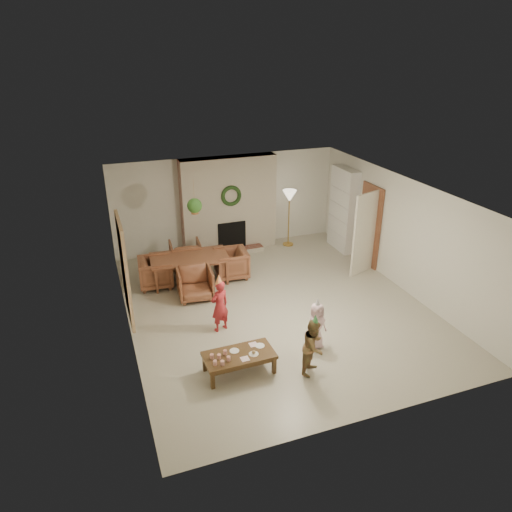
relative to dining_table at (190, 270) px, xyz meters
name	(u,v)px	position (x,y,z in m)	size (l,w,h in m)	color
floor	(276,306)	(1.44, -1.74, -0.31)	(7.00, 7.00, 0.00)	#B7B29E
ceiling	(278,193)	(1.44, -1.74, 2.19)	(7.00, 7.00, 0.00)	white
wall_back	(227,202)	(1.44, 1.76, 0.94)	(7.00, 7.00, 0.00)	silver
wall_front	(374,350)	(1.44, -5.24, 0.94)	(7.00, 7.00, 0.00)	silver
wall_left	(124,276)	(-1.56, -1.74, 0.94)	(7.00, 7.00, 0.00)	silver
wall_right	(402,234)	(4.44, -1.74, 0.94)	(7.00, 7.00, 0.00)	silver
fireplace_mass	(229,204)	(1.44, 1.56, 0.94)	(2.50, 0.40, 2.50)	#571717
fireplace_hearth	(234,251)	(1.44, 1.21, -0.25)	(1.60, 0.30, 0.12)	#5C2119
fireplace_firebox	(232,235)	(1.44, 1.38, 0.14)	(0.75, 0.12, 0.75)	black
fireplace_wreath	(231,196)	(1.44, 1.33, 1.24)	(0.54, 0.54, 0.10)	#193614
floor_lamp_base	(288,244)	(3.03, 1.26, -0.30)	(0.29, 0.29, 0.03)	gold
floor_lamp_post	(289,220)	(3.03, 1.26, 0.42)	(0.03, 0.03, 1.40)	gold
floor_lamp_shade	(290,196)	(3.03, 1.26, 1.09)	(0.37, 0.37, 0.31)	beige
bookshelf_carcass	(343,210)	(4.28, 0.56, 0.79)	(0.30, 1.00, 2.20)	white
bookshelf_shelf_a	(341,233)	(4.26, 0.56, 0.14)	(0.30, 0.92, 0.03)	white
bookshelf_shelf_b	(342,219)	(4.26, 0.56, 0.54)	(0.30, 0.92, 0.03)	white
bookshelf_shelf_c	(343,204)	(4.26, 0.56, 0.94)	(0.30, 0.92, 0.03)	white
bookshelf_shelf_d	(344,189)	(4.26, 0.56, 1.34)	(0.30, 0.92, 0.03)	white
books_row_lower	(343,230)	(4.24, 0.41, 0.28)	(0.20, 0.40, 0.24)	maroon
books_row_mid	(341,213)	(4.24, 0.61, 0.68)	(0.20, 0.44, 0.24)	navy
books_row_upper	(345,201)	(4.24, 0.46, 1.07)	(0.20, 0.36, 0.22)	#9F6322
door_frame	(370,226)	(4.40, -0.54, 0.71)	(0.05, 0.86, 2.04)	brown
door_leaf	(365,234)	(4.02, -0.92, 0.69)	(0.05, 0.80, 2.00)	beige
curtain_panel	(125,271)	(-1.52, -1.54, 0.94)	(0.06, 1.20, 2.00)	beige
dining_table	(190,270)	(0.00, 0.00, 0.00)	(1.77, 0.99, 0.62)	brown
dining_chair_near	(195,283)	(-0.06, -0.78, 0.03)	(0.73, 0.76, 0.69)	brown
dining_chair_far	(186,255)	(0.06, 0.78, 0.03)	(0.73, 0.76, 0.69)	brown
dining_chair_left	(156,272)	(-0.78, 0.06, 0.03)	(0.73, 0.76, 0.69)	brown
dining_chair_right	(231,264)	(0.97, -0.08, 0.03)	(0.73, 0.76, 0.69)	brown
hanging_plant_cord	(194,195)	(0.14, -0.24, 1.84)	(0.01, 0.01, 0.70)	tan
hanging_plant_pot	(195,211)	(0.14, -0.24, 1.49)	(0.16, 0.16, 0.12)	brown
hanging_plant_foliage	(195,206)	(0.14, -0.24, 1.61)	(0.32, 0.32, 0.32)	#23501A
coffee_table_top	(239,355)	(0.03, -3.54, 0.03)	(1.18, 0.59, 0.05)	#52371B
coffee_table_apron	(239,358)	(0.03, -3.54, -0.04)	(1.09, 0.50, 0.07)	#52371B
coffee_leg_fl	(213,380)	(-0.50, -3.79, -0.16)	(0.06, 0.06, 0.31)	#52371B
coffee_leg_fr	(274,365)	(0.57, -3.77, -0.16)	(0.06, 0.06, 0.31)	#52371B
coffee_leg_bl	(205,363)	(-0.51, -3.31, -0.16)	(0.06, 0.06, 0.31)	#52371B
coffee_leg_br	(263,349)	(0.56, -3.29, -0.16)	(0.06, 0.06, 0.31)	#52371B
cup_a	(215,363)	(-0.42, -3.69, 0.09)	(0.06, 0.06, 0.08)	white
cup_b	(212,356)	(-0.42, -3.50, 0.09)	(0.06, 0.06, 0.08)	white
cup_c	(222,363)	(-0.31, -3.73, 0.09)	(0.06, 0.06, 0.08)	white
cup_d	(219,356)	(-0.31, -3.55, 0.09)	(0.06, 0.06, 0.08)	white
cup_e	(229,359)	(-0.18, -3.65, 0.09)	(0.06, 0.06, 0.08)	white
cup_f	(225,352)	(-0.19, -3.47, 0.09)	(0.06, 0.06, 0.08)	white
plate_a	(234,351)	(-0.01, -3.43, 0.06)	(0.16, 0.16, 0.01)	white
plate_b	(254,354)	(0.26, -3.63, 0.06)	(0.16, 0.16, 0.01)	white
plate_c	(260,346)	(0.44, -3.44, 0.06)	(0.16, 0.16, 0.01)	white
food_scoop	(254,352)	(0.26, -3.63, 0.09)	(0.06, 0.06, 0.06)	tan
napkin_left	(245,359)	(0.08, -3.70, 0.06)	(0.14, 0.14, 0.01)	#FFBBD7
napkin_right	(253,344)	(0.35, -3.37, 0.06)	(0.14, 0.14, 0.01)	#FFBBD7
child_red	(220,306)	(0.09, -2.19, 0.22)	(0.39, 0.25, 1.06)	#B0252B
party_hat_red	(219,279)	(0.09, -2.19, 0.79)	(0.14, 0.14, 0.20)	#FCDE54
child_plaid	(314,346)	(1.21, -3.94, 0.19)	(0.48, 0.38, 1.00)	#9B402A
party_hat_plaid	(315,319)	(1.21, -3.94, 0.72)	(0.12, 0.12, 0.16)	#449E53
child_pink	(316,326)	(1.57, -3.33, 0.14)	(0.44, 0.29, 0.90)	beige
party_hat_pink	(318,302)	(1.57, -3.33, 0.63)	(0.12, 0.12, 0.16)	silver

